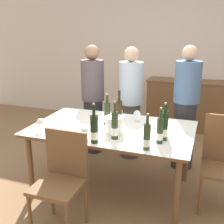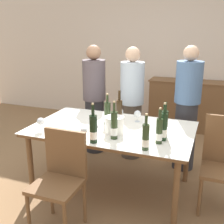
{
  "view_description": "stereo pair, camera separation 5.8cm",
  "coord_description": "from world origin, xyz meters",
  "px_view_note": "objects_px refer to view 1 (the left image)",
  "views": [
    {
      "loc": [
        1.0,
        -2.78,
        1.84
      ],
      "look_at": [
        0.0,
        0.0,
        0.94
      ],
      "focal_mm": 45.0,
      "sensor_mm": 36.0,
      "label": 1
    },
    {
      "loc": [
        1.05,
        -2.76,
        1.84
      ],
      "look_at": [
        0.0,
        0.0,
        0.94
      ],
      "focal_mm": 45.0,
      "sensor_mm": 36.0,
      "label": 2
    }
  ],
  "objects_px": {
    "wine_glass_2": "(85,132)",
    "wine_glass_3": "(41,122)",
    "ice_bucket": "(114,124)",
    "wine_bottle_2": "(164,127)",
    "person_guest_right": "(185,109)",
    "wine_glass_1": "(137,114)",
    "chair_near_front": "(62,174)",
    "dining_table": "(112,133)",
    "wine_bottle_3": "(165,124)",
    "chair_right_end": "(223,157)",
    "wine_bottle_5": "(119,113)",
    "wine_glass_4": "(120,112)",
    "sideboard_cabinet": "(191,105)",
    "wine_bottle_4": "(115,126)",
    "wine_bottle_6": "(147,137)",
    "wine_bottle_1": "(160,131)",
    "wine_bottle_7": "(107,114)",
    "wine_bottle_0": "(94,130)",
    "person_host": "(93,100)",
    "person_guest_left": "(131,104)",
    "wine_glass_0": "(96,127)"
  },
  "relations": [
    {
      "from": "sideboard_cabinet",
      "to": "ice_bucket",
      "type": "height_order",
      "value": "ice_bucket"
    },
    {
      "from": "dining_table",
      "to": "wine_glass_2",
      "type": "xyz_separation_m",
      "value": [
        -0.12,
        -0.45,
        0.16
      ]
    },
    {
      "from": "dining_table",
      "to": "sideboard_cabinet",
      "type": "bearing_deg",
      "value": 74.0
    },
    {
      "from": "wine_bottle_3",
      "to": "wine_bottle_7",
      "type": "distance_m",
      "value": 0.7
    },
    {
      "from": "wine_glass_1",
      "to": "chair_near_front",
      "type": "bearing_deg",
      "value": -111.39
    },
    {
      "from": "wine_bottle_4",
      "to": "ice_bucket",
      "type": "bearing_deg",
      "value": 110.02
    },
    {
      "from": "person_host",
      "to": "person_guest_left",
      "type": "xyz_separation_m",
      "value": [
        0.57,
        0.01,
        -0.01
      ]
    },
    {
      "from": "wine_bottle_5",
      "to": "chair_right_end",
      "type": "xyz_separation_m",
      "value": [
        1.13,
        0.01,
        -0.36
      ]
    },
    {
      "from": "wine_bottle_0",
      "to": "wine_bottle_3",
      "type": "relative_size",
      "value": 1.09
    },
    {
      "from": "chair_right_end",
      "to": "wine_bottle_3",
      "type": "bearing_deg",
      "value": -164.73
    },
    {
      "from": "wine_bottle_4",
      "to": "wine_glass_2",
      "type": "xyz_separation_m",
      "value": [
        -0.26,
        -0.15,
        -0.04
      ]
    },
    {
      "from": "sideboard_cabinet",
      "to": "chair_near_front",
      "type": "distance_m",
      "value": 3.29
    },
    {
      "from": "dining_table",
      "to": "chair_near_front",
      "type": "xyz_separation_m",
      "value": [
        -0.21,
        -0.78,
        -0.15
      ]
    },
    {
      "from": "ice_bucket",
      "to": "wine_glass_1",
      "type": "distance_m",
      "value": 0.46
    },
    {
      "from": "person_guest_left",
      "to": "person_guest_right",
      "type": "distance_m",
      "value": 0.77
    },
    {
      "from": "wine_glass_3",
      "to": "chair_right_end",
      "type": "relative_size",
      "value": 0.15
    },
    {
      "from": "wine_glass_0",
      "to": "ice_bucket",
      "type": "bearing_deg",
      "value": 41.02
    },
    {
      "from": "sideboard_cabinet",
      "to": "wine_bottle_7",
      "type": "relative_size",
      "value": 4.44
    },
    {
      "from": "wine_glass_2",
      "to": "wine_glass_3",
      "type": "relative_size",
      "value": 0.92
    },
    {
      "from": "sideboard_cabinet",
      "to": "wine_glass_4",
      "type": "height_order",
      "value": "sideboard_cabinet"
    },
    {
      "from": "wine_bottle_7",
      "to": "person_guest_left",
      "type": "distance_m",
      "value": 0.83
    },
    {
      "from": "dining_table",
      "to": "person_guest_right",
      "type": "bearing_deg",
      "value": 48.63
    },
    {
      "from": "dining_table",
      "to": "wine_glass_3",
      "type": "xyz_separation_m",
      "value": [
        -0.67,
        -0.37,
        0.17
      ]
    },
    {
      "from": "wine_bottle_0",
      "to": "chair_near_front",
      "type": "relative_size",
      "value": 0.42
    },
    {
      "from": "wine_bottle_3",
      "to": "chair_right_end",
      "type": "bearing_deg",
      "value": 15.27
    },
    {
      "from": "dining_table",
      "to": "person_guest_right",
      "type": "height_order",
      "value": "person_guest_right"
    },
    {
      "from": "chair_right_end",
      "to": "wine_bottle_5",
      "type": "bearing_deg",
      "value": -179.65
    },
    {
      "from": "wine_bottle_4",
      "to": "person_guest_right",
      "type": "relative_size",
      "value": 0.24
    },
    {
      "from": "wine_bottle_5",
      "to": "sideboard_cabinet",
      "type": "bearing_deg",
      "value": 74.69
    },
    {
      "from": "wine_glass_4",
      "to": "chair_right_end",
      "type": "bearing_deg",
      "value": -9.88
    },
    {
      "from": "wine_bottle_5",
      "to": "person_host",
      "type": "bearing_deg",
      "value": 129.74
    },
    {
      "from": "ice_bucket",
      "to": "wine_bottle_3",
      "type": "distance_m",
      "value": 0.52
    },
    {
      "from": "sideboard_cabinet",
      "to": "wine_bottle_6",
      "type": "bearing_deg",
      "value": -93.8
    },
    {
      "from": "wine_bottle_3",
      "to": "wine_bottle_6",
      "type": "relative_size",
      "value": 1.05
    },
    {
      "from": "wine_bottle_6",
      "to": "wine_bottle_1",
      "type": "bearing_deg",
      "value": 66.11
    },
    {
      "from": "person_host",
      "to": "wine_bottle_6",
      "type": "bearing_deg",
      "value": -50.26
    },
    {
      "from": "wine_bottle_1",
      "to": "wine_glass_4",
      "type": "xyz_separation_m",
      "value": [
        -0.58,
        0.56,
        -0.03
      ]
    },
    {
      "from": "wine_bottle_3",
      "to": "wine_bottle_0",
      "type": "bearing_deg",
      "value": -147.4
    },
    {
      "from": "wine_bottle_6",
      "to": "wine_glass_1",
      "type": "height_order",
      "value": "wine_bottle_6"
    },
    {
      "from": "wine_glass_1",
      "to": "chair_right_end",
      "type": "xyz_separation_m",
      "value": [
        0.98,
        -0.2,
        -0.31
      ]
    },
    {
      "from": "wine_glass_1",
      "to": "wine_glass_4",
      "type": "height_order",
      "value": "wine_glass_1"
    },
    {
      "from": "wine_bottle_1",
      "to": "wine_bottle_5",
      "type": "relative_size",
      "value": 0.87
    },
    {
      "from": "wine_bottle_4",
      "to": "dining_table",
      "type": "bearing_deg",
      "value": 114.44
    },
    {
      "from": "wine_glass_3",
      "to": "person_guest_right",
      "type": "bearing_deg",
      "value": 40.49
    },
    {
      "from": "chair_near_front",
      "to": "wine_glass_3",
      "type": "bearing_deg",
      "value": 139.23
    },
    {
      "from": "wine_glass_3",
      "to": "chair_right_end",
      "type": "bearing_deg",
      "value": 14.07
    },
    {
      "from": "ice_bucket",
      "to": "person_guest_right",
      "type": "xyz_separation_m",
      "value": [
        0.64,
        0.96,
        -0.04
      ]
    },
    {
      "from": "wine_glass_2",
      "to": "sideboard_cabinet",
      "type": "bearing_deg",
      "value": 74.09
    },
    {
      "from": "ice_bucket",
      "to": "wine_bottle_2",
      "type": "distance_m",
      "value": 0.53
    },
    {
      "from": "wine_glass_2",
      "to": "chair_near_front",
      "type": "distance_m",
      "value": 0.46
    }
  ]
}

